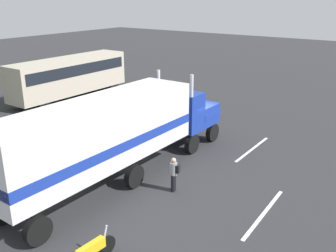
{
  "coord_description": "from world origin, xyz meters",
  "views": [
    {
      "loc": [
        -18.42,
        -11.31,
        8.51
      ],
      "look_at": [
        -2.21,
        0.18,
        1.6
      ],
      "focal_mm": 40.84,
      "sensor_mm": 36.0,
      "label": 1
    }
  ],
  "objects": [
    {
      "name": "lane_stripe_mid",
      "position": [
        -5.1,
        -6.67,
        0.01
      ],
      "size": [
        4.4,
        0.29,
        0.01
      ],
      "primitive_type": "cube",
      "rotation": [
        0.0,
        0.0,
        0.03
      ],
      "color": "silver",
      "rests_on": "ground_plane"
    },
    {
      "name": "motorcycle",
      "position": [
        -11.32,
        -3.18,
        0.48
      ],
      "size": [
        2.11,
        0.3,
        1.12
      ],
      "color": "black",
      "rests_on": "ground_plane"
    },
    {
      "name": "semi_truck",
      "position": [
        -6.28,
        0.22,
        2.52
      ],
      "size": [
        14.2,
        2.93,
        4.5
      ],
      "color": "#193399",
      "rests_on": "ground_plane"
    },
    {
      "name": "parked_bus",
      "position": [
        2.89,
        14.03,
        2.07
      ],
      "size": [
        11.0,
        2.61,
        3.4
      ],
      "color": "#BFB29E",
      "rests_on": "ground_plane"
    },
    {
      "name": "ground_plane",
      "position": [
        0.0,
        0.0,
        0.0
      ],
      "size": [
        120.0,
        120.0,
        0.0
      ],
      "primitive_type": "plane",
      "color": "#2D2D30"
    },
    {
      "name": "lane_stripe_near",
      "position": [
        1.04,
        -3.5,
        0.01
      ],
      "size": [
        4.4,
        0.16,
        0.01
      ],
      "primitive_type": "cube",
      "rotation": [
        0.0,
        0.0,
        0.0
      ],
      "color": "silver",
      "rests_on": "ground_plane"
    },
    {
      "name": "person_bystander",
      "position": [
        -5.65,
        -2.58,
        0.89
      ],
      "size": [
        0.37,
        0.47,
        1.63
      ],
      "color": "black",
      "rests_on": "ground_plane"
    }
  ]
}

